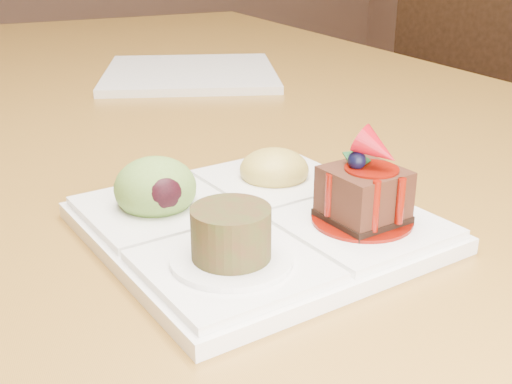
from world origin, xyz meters
name	(u,v)px	position (x,y,z in m)	size (l,w,h in m)	color
dining_table	(172,141)	(0.00, 0.00, 0.68)	(1.00, 1.80, 0.75)	olive
chair_right	(437,156)	(0.72, 0.23, 0.48)	(0.47, 0.47, 0.85)	#331D11
sampler_plate	(252,211)	(-0.09, -0.45, 0.77)	(0.26, 0.26, 0.09)	white
second_plate	(190,73)	(0.07, 0.11, 0.76)	(0.27, 0.27, 0.01)	white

